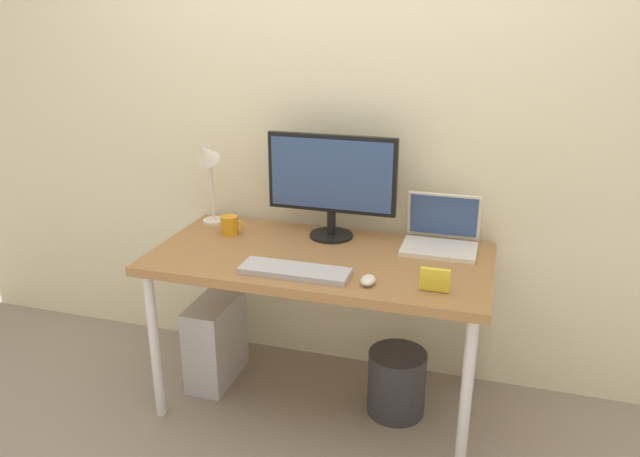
% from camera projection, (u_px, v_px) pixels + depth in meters
% --- Properties ---
extents(ground_plane, '(6.00, 6.00, 0.00)m').
position_uv_depth(ground_plane, '(320.00, 401.00, 2.86)').
color(ground_plane, gray).
extents(back_wall, '(4.40, 0.04, 2.60)m').
position_uv_depth(back_wall, '(346.00, 109.00, 2.80)').
color(back_wall, beige).
rests_on(back_wall, ground_plane).
extents(desk, '(1.45, 0.72, 0.74)m').
position_uv_depth(desk, '(320.00, 268.00, 2.63)').
color(desk, olive).
rests_on(desk, ground_plane).
extents(monitor, '(0.59, 0.20, 0.48)m').
position_uv_depth(monitor, '(331.00, 180.00, 2.72)').
color(monitor, black).
rests_on(monitor, desk).
extents(laptop, '(0.32, 0.26, 0.23)m').
position_uv_depth(laptop, '(441.00, 235.00, 2.68)').
color(laptop, silver).
rests_on(laptop, desk).
extents(desk_lamp, '(0.11, 0.16, 0.42)m').
position_uv_depth(desk_lamp, '(208.00, 166.00, 2.88)').
color(desk_lamp, silver).
rests_on(desk_lamp, desk).
extents(keyboard, '(0.44, 0.14, 0.02)m').
position_uv_depth(keyboard, '(295.00, 271.00, 2.42)').
color(keyboard, '#B2B2B7').
rests_on(keyboard, desk).
extents(mouse, '(0.06, 0.09, 0.03)m').
position_uv_depth(mouse, '(368.00, 280.00, 2.33)').
color(mouse, silver).
rests_on(mouse, desk).
extents(coffee_mug, '(0.12, 0.08, 0.09)m').
position_uv_depth(coffee_mug, '(230.00, 225.00, 2.84)').
color(coffee_mug, orange).
rests_on(coffee_mug, desk).
extents(photo_frame, '(0.11, 0.02, 0.09)m').
position_uv_depth(photo_frame, '(435.00, 280.00, 2.25)').
color(photo_frame, yellow).
rests_on(photo_frame, desk).
extents(computer_tower, '(0.18, 0.36, 0.42)m').
position_uv_depth(computer_tower, '(216.00, 340.00, 2.97)').
color(computer_tower, '#B2B2B7').
rests_on(computer_tower, ground_plane).
extents(wastebasket, '(0.26, 0.26, 0.30)m').
position_uv_depth(wastebasket, '(397.00, 382.00, 2.74)').
color(wastebasket, '#333338').
rests_on(wastebasket, ground_plane).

